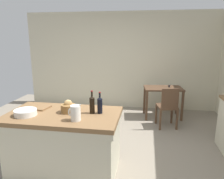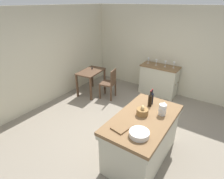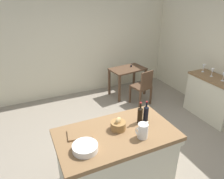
{
  "view_description": "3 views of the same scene",
  "coord_description": "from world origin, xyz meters",
  "px_view_note": "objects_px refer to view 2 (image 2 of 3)",
  "views": [
    {
      "loc": [
        0.7,
        -3.33,
        1.93
      ],
      "look_at": [
        0.09,
        0.42,
        1.01
      ],
      "focal_mm": 34.68,
      "sensor_mm": 36.0,
      "label": 1
    },
    {
      "loc": [
        -2.9,
        -1.66,
        2.7
      ],
      "look_at": [
        0.05,
        0.37,
        0.96
      ],
      "focal_mm": 29.45,
      "sensor_mm": 36.0,
      "label": 2
    },
    {
      "loc": [
        -1.42,
        -2.63,
        2.59
      ],
      "look_at": [
        0.03,
        0.51,
        0.94
      ],
      "focal_mm": 33.53,
      "sensor_mm": 36.0,
      "label": 3
    }
  ],
  "objects_px": {
    "cutting_board": "(122,127)",
    "wine_glass_far_left": "(174,64)",
    "pitcher": "(162,109)",
    "wine_glass_left": "(165,63)",
    "wine_glass_middle": "(156,61)",
    "island_table": "(142,136)",
    "bread_basket": "(142,111)",
    "wooden_chair": "(110,83)",
    "wine_glass_right": "(148,59)",
    "wash_bowl": "(139,134)",
    "writing_desk": "(91,75)",
    "wine_bottle_dark": "(152,98)",
    "wine_bottle_amber": "(150,100)",
    "side_cabinet": "(159,80)"
  },
  "relations": [
    {
      "from": "cutting_board",
      "to": "bread_basket",
      "type": "bearing_deg",
      "value": -11.54
    },
    {
      "from": "writing_desk",
      "to": "wine_glass_right",
      "type": "relative_size",
      "value": 5.54
    },
    {
      "from": "side_cabinet",
      "to": "wine_glass_far_left",
      "type": "xyz_separation_m",
      "value": [
        0.04,
        -0.39,
        0.59
      ]
    },
    {
      "from": "wine_glass_middle",
      "to": "wine_glass_right",
      "type": "bearing_deg",
      "value": 80.23
    },
    {
      "from": "pitcher",
      "to": "wooden_chair",
      "type": "bearing_deg",
      "value": 57.03
    },
    {
      "from": "side_cabinet",
      "to": "cutting_board",
      "type": "xyz_separation_m",
      "value": [
        -3.15,
        -0.59,
        0.44
      ]
    },
    {
      "from": "side_cabinet",
      "to": "wash_bowl",
      "type": "distance_m",
      "value": 3.33
    },
    {
      "from": "wooden_chair",
      "to": "wine_glass_left",
      "type": "xyz_separation_m",
      "value": [
        1.08,
        -1.25,
        0.56
      ]
    },
    {
      "from": "cutting_board",
      "to": "wine_bottle_dark",
      "type": "distance_m",
      "value": 0.97
    },
    {
      "from": "bread_basket",
      "to": "wine_bottle_amber",
      "type": "relative_size",
      "value": 0.63
    },
    {
      "from": "wooden_chair",
      "to": "wine_glass_right",
      "type": "bearing_deg",
      "value": -31.4
    },
    {
      "from": "wash_bowl",
      "to": "bread_basket",
      "type": "xyz_separation_m",
      "value": [
        0.53,
        0.21,
        0.03
      ]
    },
    {
      "from": "wooden_chair",
      "to": "wash_bowl",
      "type": "height_order",
      "value": "wash_bowl"
    },
    {
      "from": "wine_bottle_dark",
      "to": "wine_bottle_amber",
      "type": "distance_m",
      "value": 0.11
    },
    {
      "from": "cutting_board",
      "to": "wine_glass_middle",
      "type": "distance_m",
      "value": 3.22
    },
    {
      "from": "writing_desk",
      "to": "wine_glass_left",
      "type": "bearing_deg",
      "value": -58.9
    },
    {
      "from": "island_table",
      "to": "wine_glass_middle",
      "type": "distance_m",
      "value": 2.88
    },
    {
      "from": "bread_basket",
      "to": "cutting_board",
      "type": "bearing_deg",
      "value": 168.46
    },
    {
      "from": "side_cabinet",
      "to": "wine_bottle_amber",
      "type": "relative_size",
      "value": 3.5
    },
    {
      "from": "side_cabinet",
      "to": "wooden_chair",
      "type": "distance_m",
      "value": 1.55
    },
    {
      "from": "cutting_board",
      "to": "wine_glass_far_left",
      "type": "distance_m",
      "value": 3.19
    },
    {
      "from": "wine_glass_middle",
      "to": "island_table",
      "type": "bearing_deg",
      "value": -161.69
    },
    {
      "from": "wine_glass_right",
      "to": "wash_bowl",
      "type": "bearing_deg",
      "value": -157.66
    },
    {
      "from": "writing_desk",
      "to": "bread_basket",
      "type": "height_order",
      "value": "bread_basket"
    },
    {
      "from": "wooden_chair",
      "to": "wine_glass_right",
      "type": "relative_size",
      "value": 5.22
    },
    {
      "from": "side_cabinet",
      "to": "wine_glass_far_left",
      "type": "bearing_deg",
      "value": -84.82
    },
    {
      "from": "wooden_chair",
      "to": "wine_bottle_amber",
      "type": "distance_m",
      "value": 2.21
    },
    {
      "from": "side_cabinet",
      "to": "bread_basket",
      "type": "bearing_deg",
      "value": -165.23
    },
    {
      "from": "bread_basket",
      "to": "wine_glass_middle",
      "type": "xyz_separation_m",
      "value": [
        2.63,
        0.83,
        0.08
      ]
    },
    {
      "from": "pitcher",
      "to": "wine_glass_middle",
      "type": "xyz_separation_m",
      "value": [
        2.42,
        1.11,
        0.05
      ]
    },
    {
      "from": "wine_glass_left",
      "to": "wine_glass_right",
      "type": "distance_m",
      "value": 0.56
    },
    {
      "from": "wine_glass_left",
      "to": "cutting_board",
      "type": "bearing_deg",
      "value": -171.91
    },
    {
      "from": "bread_basket",
      "to": "wine_glass_left",
      "type": "height_order",
      "value": "wine_glass_left"
    },
    {
      "from": "island_table",
      "to": "writing_desk",
      "type": "height_order",
      "value": "island_table"
    },
    {
      "from": "island_table",
      "to": "wine_glass_left",
      "type": "xyz_separation_m",
      "value": [
        2.69,
        0.61,
        0.57
      ]
    },
    {
      "from": "side_cabinet",
      "to": "wine_bottle_dark",
      "type": "height_order",
      "value": "wine_bottle_dark"
    },
    {
      "from": "cutting_board",
      "to": "wine_glass_middle",
      "type": "height_order",
      "value": "wine_glass_middle"
    },
    {
      "from": "island_table",
      "to": "writing_desk",
      "type": "bearing_deg",
      "value": 58.47
    },
    {
      "from": "pitcher",
      "to": "wine_glass_left",
      "type": "height_order",
      "value": "pitcher"
    },
    {
      "from": "cutting_board",
      "to": "wine_glass_right",
      "type": "bearing_deg",
      "value": 17.51
    },
    {
      "from": "wine_bottle_dark",
      "to": "wine_glass_far_left",
      "type": "relative_size",
      "value": 1.65
    },
    {
      "from": "pitcher",
      "to": "wash_bowl",
      "type": "xyz_separation_m",
      "value": [
        -0.73,
        0.07,
        -0.06
      ]
    },
    {
      "from": "writing_desk",
      "to": "wine_glass_middle",
      "type": "relative_size",
      "value": 5.43
    },
    {
      "from": "writing_desk",
      "to": "pitcher",
      "type": "distance_m",
      "value": 3.04
    },
    {
      "from": "wine_glass_right",
      "to": "bread_basket",
      "type": "bearing_deg",
      "value": -157.52
    },
    {
      "from": "pitcher",
      "to": "writing_desk",
      "type": "bearing_deg",
      "value": 64.85
    },
    {
      "from": "wash_bowl",
      "to": "wine_bottle_dark",
      "type": "bearing_deg",
      "value": 13.81
    },
    {
      "from": "pitcher",
      "to": "wash_bowl",
      "type": "bearing_deg",
      "value": 174.51
    },
    {
      "from": "writing_desk",
      "to": "wine_bottle_dark",
      "type": "xyz_separation_m",
      "value": [
        -1.03,
        -2.42,
        0.39
      ]
    },
    {
      "from": "cutting_board",
      "to": "wine_glass_left",
      "type": "distance_m",
      "value": 3.17
    }
  ]
}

